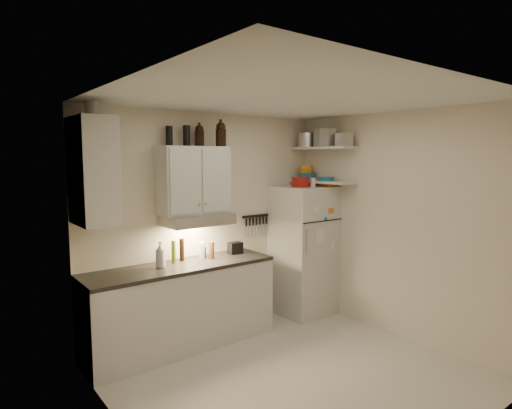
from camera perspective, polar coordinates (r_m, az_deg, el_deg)
floor at (r=4.45m, az=4.91°, el=-21.71°), size 3.20×3.00×0.02m
ceiling at (r=3.97m, az=5.27°, el=14.00°), size 3.20×3.00×0.02m
back_wall at (r=5.20m, az=-6.31°, el=-2.35°), size 3.20×0.02×2.60m
left_wall at (r=3.16m, az=-17.07°, el=-8.17°), size 0.02×3.00×2.60m
right_wall at (r=5.22m, az=18.17°, el=-2.58°), size 0.02×3.00×2.60m
base_cabinet at (r=4.88m, az=-9.90°, el=-13.40°), size 2.10×0.60×0.88m
countertop at (r=4.75m, az=-10.01°, el=-8.16°), size 2.10×0.62×0.04m
upper_cabinet at (r=4.84m, az=-8.34°, el=3.25°), size 0.80×0.33×0.75m
side_cabinet at (r=4.26m, az=-20.88°, el=4.18°), size 0.33×0.55×1.00m
range_hood at (r=4.83m, az=-7.88°, el=-1.94°), size 0.76×0.46×0.12m
fridge at (r=5.76m, az=6.33°, el=-6.04°), size 0.70×0.68×1.70m
shelf_hi at (r=5.68m, az=8.91°, el=7.45°), size 0.30×0.95×0.03m
shelf_lo at (r=5.69m, az=8.83°, el=3.02°), size 0.30×0.95×0.03m
knife_strip at (r=5.57m, az=-0.02°, el=-1.53°), size 0.42×0.02×0.03m
dutch_oven at (r=5.51m, az=5.94°, el=3.02°), size 0.25×0.25×0.13m
book_stack at (r=5.71m, az=9.42°, el=2.84°), size 0.22×0.26×0.08m
spice_jar at (r=5.57m, az=7.59°, el=2.94°), size 0.08×0.08×0.11m
stock_pot at (r=5.90m, az=6.91°, el=8.50°), size 0.34×0.34×0.19m
tin_a at (r=5.63m, az=9.15°, el=8.78°), size 0.29×0.28×0.23m
tin_b at (r=5.45m, az=11.66°, el=8.46°), size 0.20×0.20×0.16m
bowl_teal at (r=5.91m, az=6.80°, el=3.77°), size 0.24×0.24×0.09m
bowl_orange at (r=5.93m, az=6.71°, el=4.51°), size 0.19×0.19×0.06m
bowl_yellow at (r=5.93m, az=6.72°, el=5.01°), size 0.15×0.15×0.05m
plates at (r=5.64m, az=9.35°, el=3.40°), size 0.24×0.24×0.05m
growler_a at (r=4.94m, az=-7.55°, el=9.11°), size 0.14×0.14×0.25m
growler_b at (r=4.94m, az=-4.71°, el=9.35°), size 0.13×0.13×0.28m
thermos_a at (r=4.86m, az=-9.24°, el=9.02°), size 0.10×0.10×0.23m
thermos_b at (r=4.78m, az=-11.50°, el=8.94°), size 0.08×0.08×0.22m
side_jar at (r=4.38m, az=-21.09°, el=11.84°), size 0.15×0.15×0.16m
soap_bottle at (r=4.63m, az=-12.65°, el=-6.39°), size 0.12×0.12×0.31m
pepper_mill at (r=4.95m, az=-5.94°, el=-6.09°), size 0.08×0.08×0.20m
oil_bottle at (r=4.80m, az=-10.93°, el=-6.22°), size 0.06×0.06×0.25m
vinegar_bottle at (r=4.89m, az=-9.86°, el=-5.96°), size 0.06×0.06×0.26m
clear_bottle at (r=4.95m, az=-7.22°, el=-6.10°), size 0.08×0.08×0.20m
red_jar at (r=5.02m, az=-7.03°, el=-6.33°), size 0.08×0.08×0.13m
caddy at (r=5.20m, az=-2.79°, el=-5.80°), size 0.17×0.13×0.14m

